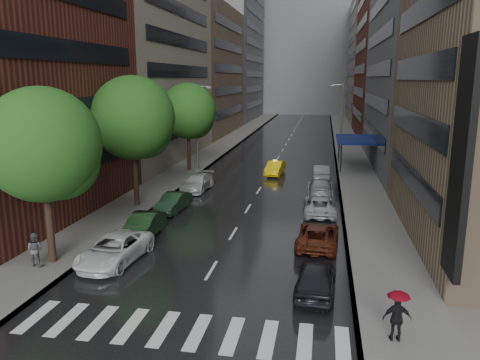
% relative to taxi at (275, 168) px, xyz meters
% --- Properties ---
extents(ground, '(220.00, 220.00, 0.00)m').
position_rel_taxi_xyz_m(ground, '(-0.69, -29.17, -0.71)').
color(ground, gray).
rests_on(ground, ground).
extents(road, '(14.00, 140.00, 0.01)m').
position_rel_taxi_xyz_m(road, '(-0.69, 20.83, -0.71)').
color(road, black).
rests_on(road, ground).
extents(sidewalk_left, '(4.00, 140.00, 0.15)m').
position_rel_taxi_xyz_m(sidewalk_left, '(-9.69, 20.83, -0.64)').
color(sidewalk_left, gray).
rests_on(sidewalk_left, ground).
extents(sidewalk_right, '(4.00, 140.00, 0.15)m').
position_rel_taxi_xyz_m(sidewalk_right, '(8.31, 20.83, -0.64)').
color(sidewalk_right, gray).
rests_on(sidewalk_right, ground).
extents(crosswalk, '(13.15, 2.80, 0.01)m').
position_rel_taxi_xyz_m(crosswalk, '(-0.49, -31.17, -0.70)').
color(crosswalk, silver).
rests_on(crosswalk, ground).
extents(buildings_left, '(8.00, 108.00, 38.00)m').
position_rel_taxi_xyz_m(buildings_left, '(-15.69, 29.62, 15.28)').
color(buildings_left, maroon).
rests_on(buildings_left, ground).
extents(buildings_right, '(8.05, 109.10, 36.00)m').
position_rel_taxi_xyz_m(buildings_right, '(14.31, 27.53, 14.32)').
color(buildings_right, '#937A5B').
rests_on(buildings_right, ground).
extents(building_far, '(40.00, 14.00, 32.00)m').
position_rel_taxi_xyz_m(building_far, '(-0.69, 88.83, 15.29)').
color(building_far, slate).
rests_on(building_far, ground).
extents(tree_near, '(5.93, 5.93, 9.45)m').
position_rel_taxi_xyz_m(tree_near, '(-9.29, -25.83, 5.76)').
color(tree_near, '#382619').
rests_on(tree_near, ground).
extents(tree_mid, '(6.30, 6.30, 10.04)m').
position_rel_taxi_xyz_m(tree_mid, '(-9.29, -14.17, 6.17)').
color(tree_mid, '#382619').
rests_on(tree_mid, ground).
extents(tree_far, '(5.87, 5.87, 9.36)m').
position_rel_taxi_xyz_m(tree_far, '(-9.29, 0.36, 5.70)').
color(tree_far, '#382619').
rests_on(tree_far, ground).
extents(taxi, '(1.87, 4.43, 1.42)m').
position_rel_taxi_xyz_m(taxi, '(0.00, 0.00, 0.00)').
color(taxi, yellow).
rests_on(taxi, ground).
extents(parked_cars_left, '(2.94, 22.25, 1.51)m').
position_rel_taxi_xyz_m(parked_cars_left, '(-6.09, -18.12, 0.02)').
color(parked_cars_left, white).
rests_on(parked_cars_left, ground).
extents(parked_cars_right, '(2.60, 30.27, 1.53)m').
position_rel_taxi_xyz_m(parked_cars_right, '(4.71, -14.78, 0.01)').
color(parked_cars_right, black).
rests_on(parked_cars_right, ground).
extents(ped_black_umbrella, '(0.96, 0.98, 2.09)m').
position_rel_taxi_xyz_m(ped_black_umbrella, '(-9.80, -26.53, 0.67)').
color(ped_black_umbrella, '#535459').
rests_on(ped_black_umbrella, sidewalk_left).
extents(ped_red_umbrella, '(1.08, 0.82, 2.01)m').
position_rel_taxi_xyz_m(ped_red_umbrella, '(7.76, -30.66, 0.61)').
color(ped_red_umbrella, black).
rests_on(ped_red_umbrella, sidewalk_right).
extents(street_lamp_left, '(1.74, 0.22, 9.00)m').
position_rel_taxi_xyz_m(street_lamp_left, '(-8.41, 0.83, 4.18)').
color(street_lamp_left, gray).
rests_on(street_lamp_left, sidewalk_left).
extents(street_lamp_right, '(1.74, 0.22, 9.00)m').
position_rel_taxi_xyz_m(street_lamp_right, '(7.03, 15.83, 4.18)').
color(street_lamp_right, gray).
rests_on(street_lamp_right, sidewalk_right).
extents(awning, '(4.00, 8.00, 3.12)m').
position_rel_taxi_xyz_m(awning, '(8.29, 5.83, 2.42)').
color(awning, navy).
rests_on(awning, sidewalk_right).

